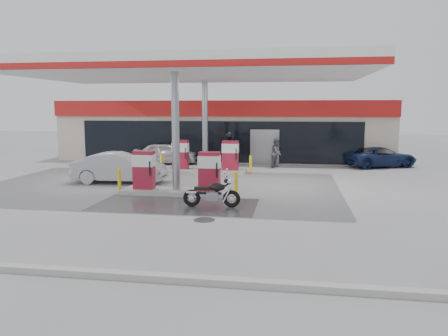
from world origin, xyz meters
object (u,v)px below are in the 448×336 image
object	(u,v)px
parked_car_right	(381,157)
biker_walking	(229,151)
sedan_white	(166,153)
pump_island_far	(205,160)
parked_car_left	(86,149)
pump_island_near	(176,177)
parked_motorcycle	(213,194)
hatchback_silver	(120,168)
attendant	(277,153)

from	to	relation	value
parked_car_right	biker_walking	world-z (taller)	biker_walking
sedan_white	biker_walking	xyz separation A→B (m)	(4.21, -1.00, 0.31)
pump_island_far	sedan_white	distance (m)	4.53
parked_car_left	parked_car_right	distance (m)	20.10
parked_car_left	pump_island_near	bearing A→B (deg)	-117.32
pump_island_near	parked_motorcycle	world-z (taller)	pump_island_near
sedan_white	parked_car_right	world-z (taller)	sedan_white
hatchback_silver	parked_car_right	distance (m)	15.50
parked_car_right	parked_motorcycle	bearing A→B (deg)	122.64
hatchback_silver	biker_walking	size ratio (longest dim) A/B	2.22
parked_car_left	parked_car_right	bearing A→B (deg)	-72.84
pump_island_near	parked_car_left	distance (m)	15.62
attendant	biker_walking	world-z (taller)	biker_walking
sedan_white	parked_car_left	bearing A→B (deg)	56.63
sedan_white	hatchback_silver	bearing A→B (deg)	167.52
pump_island_near	hatchback_silver	world-z (taller)	pump_island_near
parked_car_right	attendant	bearing A→B (deg)	77.23
pump_island_near	sedan_white	world-z (taller)	pump_island_near
parked_car_left	biker_walking	xyz separation A→B (m)	(11.00, -3.80, 0.42)
attendant	biker_walking	distance (m)	2.87
pump_island_far	attendant	xyz separation A→B (m)	(3.80, 2.80, 0.16)
pump_island_far	parked_motorcycle	size ratio (longest dim) A/B	2.45
parked_car_left	sedan_white	bearing A→B (deg)	-89.53
pump_island_near	pump_island_far	distance (m)	6.00
pump_island_far	attendant	world-z (taller)	pump_island_far
parked_motorcycle	biker_walking	distance (m)	10.39
parked_motorcycle	biker_walking	size ratio (longest dim) A/B	1.06
pump_island_near	attendant	world-z (taller)	pump_island_near
sedan_white	biker_walking	size ratio (longest dim) A/B	2.02
attendant	biker_walking	size ratio (longest dim) A/B	0.88
sedan_white	parked_car_left	size ratio (longest dim) A/B	1.02
sedan_white	biker_walking	world-z (taller)	biker_walking
attendant	pump_island_far	bearing A→B (deg)	146.49
hatchback_silver	biker_walking	bearing A→B (deg)	-39.27
attendant	hatchback_silver	xyz separation A→B (m)	(-7.20, -6.60, -0.14)
pump_island_near	parked_car_right	xyz separation A→B (m)	(10.00, 10.00, -0.11)
parked_motorcycle	sedan_white	bearing A→B (deg)	111.00
sedan_white	hatchback_silver	distance (m)	7.00
attendant	parked_car_right	xyz separation A→B (m)	(6.20, 1.20, -0.27)
sedan_white	attendant	distance (m)	7.02
parked_car_right	biker_walking	bearing A→B (deg)	77.58
hatchback_silver	parked_car_left	world-z (taller)	hatchback_silver
pump_island_near	pump_island_far	xyz separation A→B (m)	(0.00, 6.00, 0.00)
biker_walking	pump_island_near	bearing A→B (deg)	-100.60
attendant	parked_car_right	world-z (taller)	attendant
sedan_white	pump_island_near	bearing A→B (deg)	-171.75
hatchback_silver	parked_car_right	xyz separation A→B (m)	(13.39, 7.80, -0.12)
pump_island_near	pump_island_far	bearing A→B (deg)	90.00
pump_island_far	pump_island_near	bearing A→B (deg)	-90.00
biker_walking	parked_motorcycle	bearing A→B (deg)	-88.52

